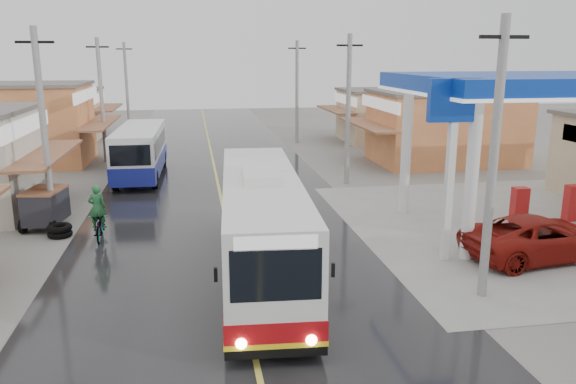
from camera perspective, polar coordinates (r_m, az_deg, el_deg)
name	(u,v)px	position (r m, az deg, el deg)	size (l,w,h in m)	color
ground	(246,314)	(15.87, -4.33, -12.22)	(120.00, 120.00, 0.00)	slate
road	(219,188)	(30.05, -7.04, 0.36)	(12.00, 90.00, 0.02)	black
centre_line	(219,188)	(30.04, -7.04, 0.38)	(0.15, 90.00, 0.01)	#D8CC4C
shopfronts_right	(509,191)	(31.60, 21.55, 0.13)	(11.00, 44.00, 4.80)	#B8B3A1
utility_poles_left	(85,189)	(31.53, -19.93, 0.25)	(1.60, 50.00, 8.00)	gray
utility_poles_right	(346,184)	(31.13, 5.94, 0.85)	(1.60, 36.00, 8.00)	gray
coach_bus	(261,225)	(17.78, -2.72, -3.38)	(3.23, 11.40, 3.52)	silver
second_bus	(140,151)	(33.44, -14.77, 4.07)	(2.57, 8.72, 2.87)	silver
jeepney	(539,237)	(21.44, 24.17, -4.23)	(2.51, 5.45, 1.52)	maroon
cyclist	(99,221)	(22.77, -18.64, -2.81)	(0.86, 2.08, 2.19)	black
tricycle_near	(45,206)	(24.89, -23.45, -1.32)	(1.72, 2.34, 1.65)	#26262D
tyre_stack	(60,231)	(23.73, -22.18, -3.66)	(0.95, 0.95, 0.49)	black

